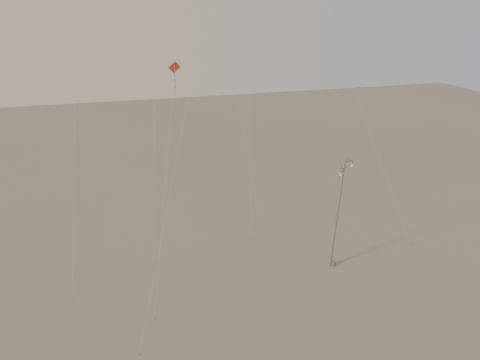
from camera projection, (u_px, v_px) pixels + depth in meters
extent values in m
plane|color=gray|center=(255.00, 315.00, 32.85)|extent=(160.00, 160.00, 0.00)
cylinder|color=gray|center=(333.00, 263.00, 38.97)|extent=(0.44, 0.44, 0.30)
cylinder|color=gray|center=(337.00, 215.00, 37.38)|extent=(0.74, 0.18, 9.17)
cylinder|color=gray|center=(348.00, 160.00, 35.87)|extent=(0.14, 0.14, 0.18)
cylinder|color=gray|center=(350.00, 161.00, 36.06)|extent=(0.50, 0.22, 0.07)
cylinder|color=gray|center=(352.00, 162.00, 36.25)|extent=(0.06, 0.06, 0.30)
ellipsoid|color=#A9A9A4|center=(352.00, 164.00, 36.30)|extent=(0.52, 0.52, 0.18)
cylinder|color=gray|center=(344.00, 168.00, 35.96)|extent=(0.60, 0.18, 0.07)
cylinder|color=gray|center=(341.00, 171.00, 35.90)|extent=(0.06, 0.06, 0.40)
ellipsoid|color=#A9A9A4|center=(341.00, 173.00, 35.97)|extent=(0.52, 0.52, 0.18)
cylinder|color=beige|center=(76.00, 43.00, 33.88)|extent=(4.49, 12.11, 35.44)
cylinder|color=gray|center=(72.00, 301.00, 34.22)|extent=(0.06, 0.06, 0.10)
cylinder|color=beige|center=(182.00, 132.00, 33.30)|extent=(9.30, 15.94, 23.63)
cylinder|color=gray|center=(139.00, 353.00, 29.16)|extent=(0.06, 0.06, 0.10)
cylinder|color=beige|center=(248.00, 8.00, 38.03)|extent=(0.36, 4.16, 40.00)
cylinder|color=gray|center=(251.00, 238.00, 43.29)|extent=(0.06, 0.06, 0.10)
cube|color=maroon|center=(174.00, 67.00, 28.67)|extent=(0.75, 0.31, 0.74)
cylinder|color=maroon|center=(175.00, 84.00, 29.18)|extent=(0.03, 0.23, 1.45)
cylinder|color=beige|center=(164.00, 201.00, 30.49)|extent=(2.57, 1.89, 16.77)
cylinder|color=gray|center=(154.00, 319.00, 32.31)|extent=(0.06, 0.06, 0.10)
cylinder|color=beige|center=(365.00, 118.00, 39.07)|extent=(8.78, 4.84, 22.82)
cylinder|color=gray|center=(410.00, 245.00, 42.19)|extent=(0.06, 0.06, 0.10)
cylinder|color=beige|center=(235.00, 89.00, 45.62)|extent=(2.33, 10.86, 25.15)
cylinder|color=gray|center=(262.00, 226.00, 45.59)|extent=(0.06, 0.06, 0.10)
cylinder|color=beige|center=(155.00, 102.00, 39.55)|extent=(3.10, 10.22, 25.21)
cylinder|color=gray|center=(154.00, 264.00, 39.09)|extent=(0.06, 0.06, 0.10)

